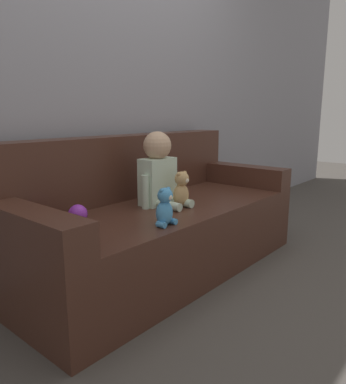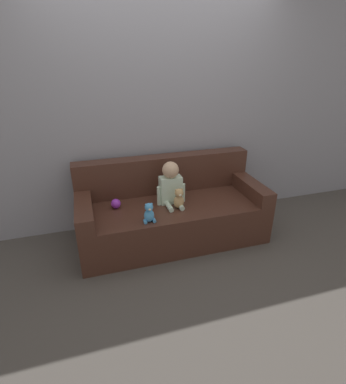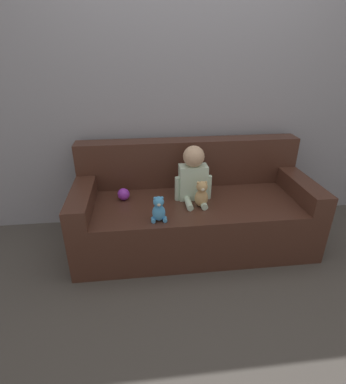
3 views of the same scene
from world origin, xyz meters
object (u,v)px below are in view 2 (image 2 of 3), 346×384
(person_baby, at_px, (171,184))
(plush_toy_side, at_px, (149,213))
(teddy_bear_brown, at_px, (179,199))
(couch, at_px, (171,211))
(toy_ball, at_px, (116,204))

(person_baby, bearing_deg, plush_toy_side, -133.60)
(teddy_bear_brown, height_order, plush_toy_side, teddy_bear_brown)
(couch, height_order, toy_ball, couch)
(toy_ball, bearing_deg, couch, -0.04)
(plush_toy_side, xyz_separation_m, toy_ball, (-0.26, 0.36, -0.04))
(couch, height_order, person_baby, person_baby)
(teddy_bear_brown, bearing_deg, plush_toy_side, -153.20)
(couch, distance_m, plush_toy_side, 0.52)
(person_baby, height_order, teddy_bear_brown, person_baby)
(person_baby, height_order, plush_toy_side, person_baby)
(couch, xyz_separation_m, person_baby, (-0.01, -0.04, 0.33))
(teddy_bear_brown, xyz_separation_m, toy_ball, (-0.60, 0.19, -0.06))
(couch, relative_size, plush_toy_side, 9.98)
(couch, xyz_separation_m, toy_ball, (-0.57, 0.00, 0.18))
(person_baby, relative_size, teddy_bear_brown, 2.06)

